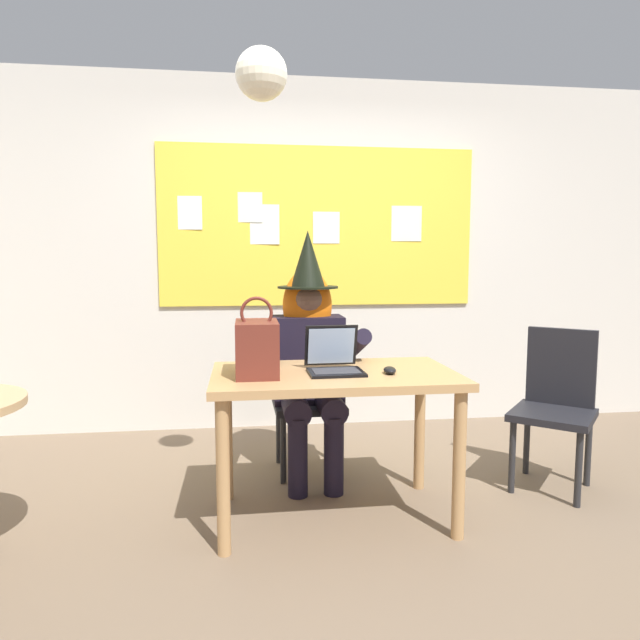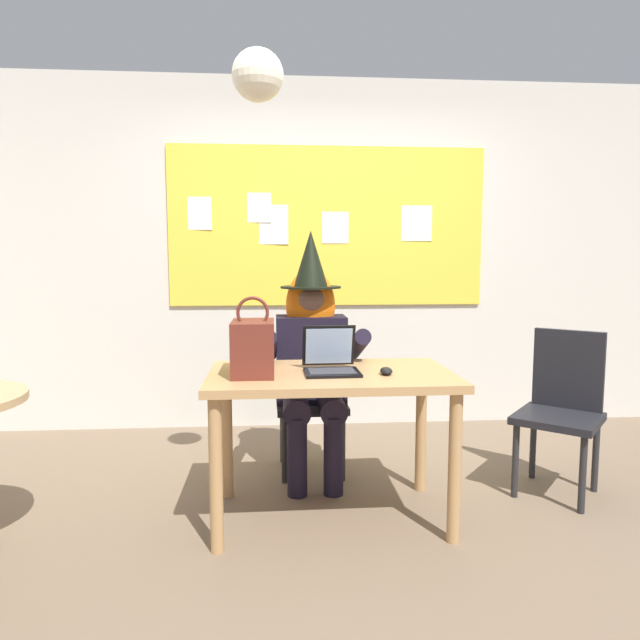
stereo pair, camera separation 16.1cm
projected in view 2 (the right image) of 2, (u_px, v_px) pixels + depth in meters
ground_plane at (358, 522)px, 2.78m from camera, size 24.00×24.00×0.00m
wall_back_bulletin at (327, 254)px, 4.33m from camera, size 5.97×1.83×2.65m
desk_main at (331, 393)px, 2.77m from camera, size 1.20×0.71×0.75m
chair_at_desk at (310, 389)px, 3.49m from camera, size 0.43×0.43×0.89m
person_costumed at (312, 345)px, 3.33m from camera, size 0.59×0.64×1.47m
laptop at (331, 362)px, 2.75m from camera, size 0.27×0.29×0.22m
computer_mouse at (386, 371)px, 2.70m from camera, size 0.07×0.11×0.03m
handbag at (253, 347)px, 2.68m from camera, size 0.20×0.30×0.38m
chair_extra_corner at (562, 402)px, 3.13m from camera, size 0.59×0.59×0.90m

